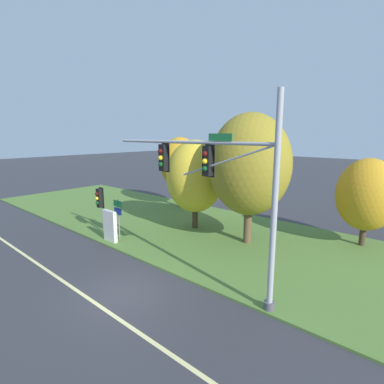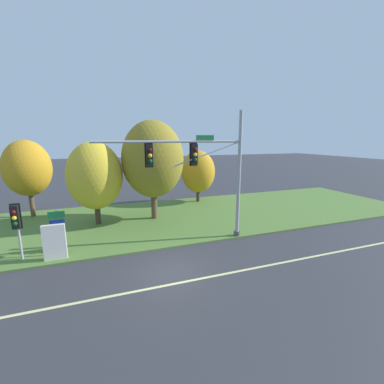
# 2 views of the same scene
# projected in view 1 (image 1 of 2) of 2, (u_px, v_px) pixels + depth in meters

# --- Properties ---
(ground_plane) EXTENTS (160.00, 160.00, 0.00)m
(ground_plane) POSITION_uv_depth(u_px,v_px,m) (122.00, 292.00, 12.57)
(ground_plane) COLOR #333338
(lane_stripe) EXTENTS (36.00, 0.16, 0.01)m
(lane_stripe) POSITION_uv_depth(u_px,v_px,m) (96.00, 304.00, 11.69)
(lane_stripe) COLOR beige
(lane_stripe) RESTS_ON ground
(grass_verge) EXTENTS (48.00, 11.50, 0.10)m
(grass_verge) POSITION_uv_depth(u_px,v_px,m) (232.00, 239.00, 18.64)
(grass_verge) COLOR #517533
(grass_verge) RESTS_ON ground
(traffic_signal_mast) EXTENTS (8.78, 0.49, 7.90)m
(traffic_signal_mast) POSITION_uv_depth(u_px,v_px,m) (220.00, 179.00, 11.76)
(traffic_signal_mast) COLOR #9EA0A5
(traffic_signal_mast) RESTS_ON grass_verge
(pedestrian_signal_near_kerb) EXTENTS (0.46, 0.55, 3.04)m
(pedestrian_signal_near_kerb) POSITION_uv_depth(u_px,v_px,m) (100.00, 201.00, 19.26)
(pedestrian_signal_near_kerb) COLOR #9EA0A5
(pedestrian_signal_near_kerb) RESTS_ON grass_verge
(route_sign_post) EXTENTS (0.82, 0.08, 2.51)m
(route_sign_post) POSITION_uv_depth(u_px,v_px,m) (118.00, 213.00, 18.24)
(route_sign_post) COLOR slate
(route_sign_post) RESTS_ON grass_verge
(tree_nearest_road) EXTENTS (3.55, 3.55, 6.16)m
(tree_nearest_road) POSITION_uv_depth(u_px,v_px,m) (180.00, 163.00, 26.18)
(tree_nearest_road) COLOR brown
(tree_nearest_road) RESTS_ON grass_verge
(tree_left_of_mast) EXTENTS (3.92, 3.92, 6.05)m
(tree_left_of_mast) POSITION_uv_depth(u_px,v_px,m) (195.00, 176.00, 20.18)
(tree_left_of_mast) COLOR #423021
(tree_left_of_mast) RESTS_ON grass_verge
(tree_behind_signpost) EXTENTS (4.70, 4.70, 7.63)m
(tree_behind_signpost) POSITION_uv_depth(u_px,v_px,m) (250.00, 165.00, 17.15)
(tree_behind_signpost) COLOR brown
(tree_behind_signpost) RESTS_ON grass_verge
(tree_mid_verge) EXTENTS (3.33, 3.33, 5.10)m
(tree_mid_verge) POSITION_uv_depth(u_px,v_px,m) (367.00, 195.00, 17.01)
(tree_mid_verge) COLOR #423021
(tree_mid_verge) RESTS_ON grass_verge
(info_kiosk) EXTENTS (1.10, 0.24, 1.90)m
(info_kiosk) POSITION_uv_depth(u_px,v_px,m) (110.00, 226.00, 18.07)
(info_kiosk) COLOR silver
(info_kiosk) RESTS_ON grass_verge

